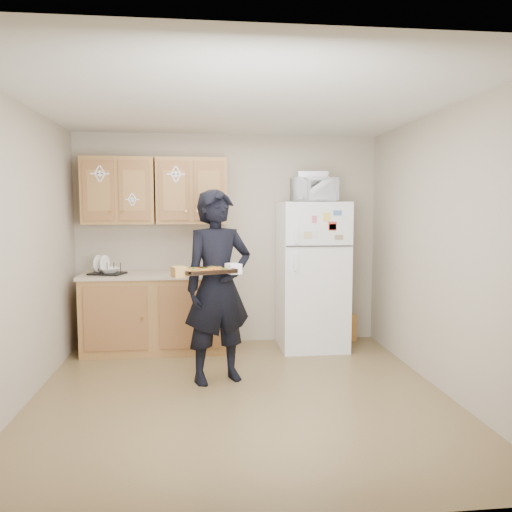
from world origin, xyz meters
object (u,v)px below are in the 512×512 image
object	(u,v)px
microwave	(314,190)
baking_tray	(207,271)
refrigerator	(312,276)
dish_rack	(107,268)
person	(218,287)

from	to	relation	value
microwave	baking_tray	bearing A→B (deg)	-138.42
refrigerator	dish_rack	xyz separation A→B (m)	(-2.32, -0.02, 0.12)
dish_rack	refrigerator	bearing A→B (deg)	0.46
refrigerator	microwave	xyz separation A→B (m)	(0.00, -0.05, 0.99)
person	dish_rack	distance (m)	1.56
person	baking_tray	bearing A→B (deg)	-130.98
refrigerator	person	size ratio (longest dim) A/B	0.94
microwave	dish_rack	xyz separation A→B (m)	(-2.32, 0.03, -0.86)
baking_tray	refrigerator	bearing A→B (deg)	26.33
refrigerator	dish_rack	distance (m)	2.32
baking_tray	dish_rack	bearing A→B (deg)	109.53
baking_tray	microwave	distance (m)	1.92
refrigerator	person	world-z (taller)	person
refrigerator	baking_tray	distance (m)	1.81
microwave	dish_rack	distance (m)	2.48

